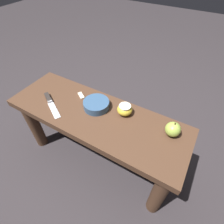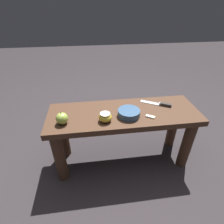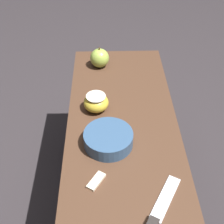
{
  "view_description": "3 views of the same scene",
  "coord_description": "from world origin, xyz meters",
  "px_view_note": "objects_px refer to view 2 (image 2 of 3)",
  "views": [
    {
      "loc": [
        0.41,
        -0.52,
        1.14
      ],
      "look_at": [
        0.09,
        0.03,
        0.48
      ],
      "focal_mm": 28.0,
      "sensor_mm": 36.0,
      "label": 1
    },
    {
      "loc": [
        0.21,
        0.97,
        1.11
      ],
      "look_at": [
        0.09,
        0.03,
        0.48
      ],
      "focal_mm": 28.0,
      "sensor_mm": 36.0,
      "label": 2
    },
    {
      "loc": [
        -0.66,
        0.05,
        1.14
      ],
      "look_at": [
        0.09,
        0.03,
        0.48
      ],
      "focal_mm": 50.0,
      "sensor_mm": 36.0,
      "label": 3
    }
  ],
  "objects_px": {
    "wooden_bench": "(123,125)",
    "bowl": "(129,113)",
    "apple_whole": "(62,118)",
    "apple_cut": "(105,117)",
    "knife": "(161,104)"
  },
  "relations": [
    {
      "from": "apple_cut",
      "to": "bowl",
      "type": "bearing_deg",
      "value": -166.67
    },
    {
      "from": "apple_whole",
      "to": "apple_cut",
      "type": "height_order",
      "value": "apple_whole"
    },
    {
      "from": "wooden_bench",
      "to": "apple_whole",
      "type": "relative_size",
      "value": 12.33
    },
    {
      "from": "knife",
      "to": "apple_cut",
      "type": "xyz_separation_m",
      "value": [
        0.42,
        0.14,
        0.02
      ]
    },
    {
      "from": "knife",
      "to": "apple_whole",
      "type": "xyz_separation_m",
      "value": [
        0.68,
        0.13,
        0.03
      ]
    },
    {
      "from": "apple_cut",
      "to": "apple_whole",
      "type": "bearing_deg",
      "value": -2.26
    },
    {
      "from": "wooden_bench",
      "to": "knife",
      "type": "relative_size",
      "value": 4.95
    },
    {
      "from": "knife",
      "to": "apple_cut",
      "type": "relative_size",
      "value": 2.51
    },
    {
      "from": "wooden_bench",
      "to": "apple_cut",
      "type": "height_order",
      "value": "apple_cut"
    },
    {
      "from": "apple_whole",
      "to": "apple_cut",
      "type": "relative_size",
      "value": 1.01
    },
    {
      "from": "knife",
      "to": "apple_whole",
      "type": "height_order",
      "value": "apple_whole"
    },
    {
      "from": "wooden_bench",
      "to": "bowl",
      "type": "distance_m",
      "value": 0.14
    },
    {
      "from": "wooden_bench",
      "to": "bowl",
      "type": "xyz_separation_m",
      "value": [
        -0.02,
        0.05,
        0.13
      ]
    },
    {
      "from": "wooden_bench",
      "to": "bowl",
      "type": "height_order",
      "value": "bowl"
    },
    {
      "from": "wooden_bench",
      "to": "knife",
      "type": "xyz_separation_m",
      "value": [
        -0.28,
        -0.06,
        0.12
      ]
    }
  ]
}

